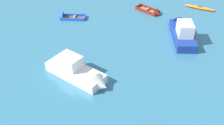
# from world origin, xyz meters

# --- Properties ---
(kayak_orange_cluster_inner) EXTENTS (3.72, 1.58, 0.35)m
(kayak_orange_cluster_inner) POSITION_xyz_m (8.14, 38.05, 0.17)
(kayak_orange_cluster_inner) COLOR orange
(kayak_orange_cluster_inner) RESTS_ON ground_plane
(rowboat_maroon_near_left) EXTENTS (3.40, 2.67, 1.02)m
(rowboat_maroon_near_left) POSITION_xyz_m (2.71, 35.55, 0.18)
(rowboat_maroon_near_left) COLOR #99754C
(rowboat_maroon_near_left) RESTS_ON ground_plane
(motor_launch_white_far_back) EXTENTS (6.01, 4.01, 2.15)m
(motor_launch_white_far_back) POSITION_xyz_m (-2.18, 22.37, 0.59)
(motor_launch_white_far_back) COLOR white
(motor_launch_white_far_back) RESTS_ON ground_plane
(motor_launch_deep_blue_foreground_center) EXTENTS (2.82, 6.28, 2.41)m
(motor_launch_deep_blue_foreground_center) POSITION_xyz_m (5.94, 30.87, 0.66)
(motor_launch_deep_blue_foreground_center) COLOR navy
(motor_launch_deep_blue_foreground_center) RESTS_ON ground_plane
(rowboat_blue_near_right) EXTENTS (3.31, 1.59, 1.08)m
(rowboat_blue_near_right) POSITION_xyz_m (-7.03, 32.30, 0.14)
(rowboat_blue_near_right) COLOR #4C4C51
(rowboat_blue_near_right) RESTS_ON ground_plane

